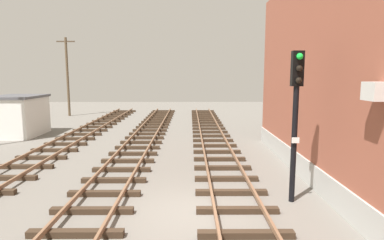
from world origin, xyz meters
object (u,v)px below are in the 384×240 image
utility_pole_far (67,75)px  signal_mast (296,108)px  parked_car_black (10,108)px  control_hut (18,116)px

utility_pole_far → signal_mast: bearing=-55.1°
signal_mast → utility_pole_far: size_ratio=0.63×
parked_car_black → utility_pole_far: size_ratio=0.54×
signal_mast → control_hut: bearing=142.2°
signal_mast → control_hut: signal_mast is taller
signal_mast → parked_car_black: bearing=134.3°
control_hut → parked_car_black: 11.91m
signal_mast → parked_car_black: (-21.36, 21.88, -2.20)m
signal_mast → parked_car_black: size_ratio=1.17×
signal_mast → utility_pole_far: 27.34m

